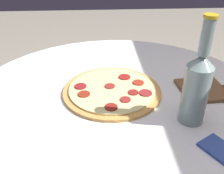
{
  "coord_description": "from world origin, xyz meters",
  "views": [
    {
      "loc": [
        0.69,
        -0.06,
        1.18
      ],
      "look_at": [
        -0.03,
        -0.02,
        0.73
      ],
      "focal_mm": 40.0,
      "sensor_mm": 36.0,
      "label": 1
    }
  ],
  "objects": [
    {
      "name": "pizza",
      "position": [
        -0.03,
        -0.02,
        0.72
      ],
      "size": [
        0.34,
        0.34,
        0.02
      ],
      "color": "#C68E47",
      "rests_on": "table"
    },
    {
      "name": "table",
      "position": [
        0.0,
        0.0,
        0.57
      ],
      "size": [
        1.07,
        1.07,
        0.71
      ],
      "color": "white",
      "rests_on": "ground_plane"
    },
    {
      "name": "napkin",
      "position": [
        0.26,
        0.24,
        0.72
      ],
      "size": [
        0.13,
        0.12,
        0.01
      ],
      "color": "#334C99",
      "rests_on": "table"
    },
    {
      "name": "pizza_paddle",
      "position": [
        -0.02,
        0.32,
        0.72
      ],
      "size": [
        0.16,
        0.28,
        0.02
      ],
      "rotation": [
        0.0,
        0.0,
        1.64
      ],
      "color": "brown",
      "rests_on": "table"
    },
    {
      "name": "beer_bottle",
      "position": [
        0.13,
        0.2,
        0.83
      ],
      "size": [
        0.07,
        0.07,
        0.31
      ],
      "color": "gray",
      "rests_on": "table"
    }
  ]
}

